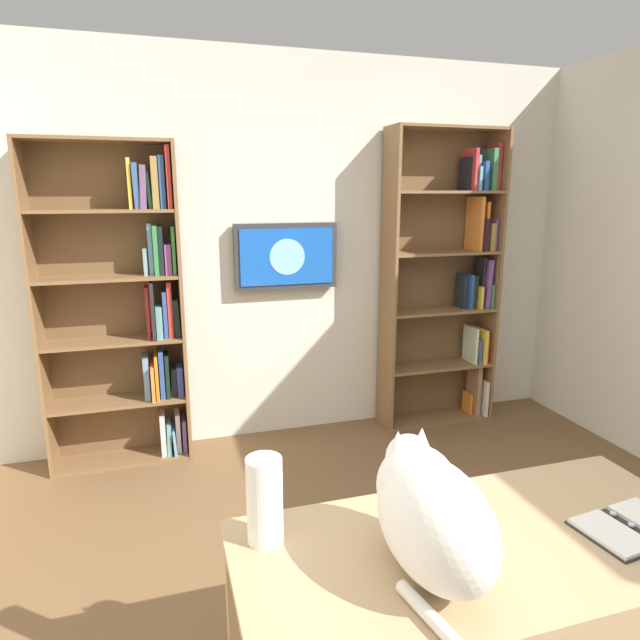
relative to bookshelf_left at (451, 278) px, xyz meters
name	(u,v)px	position (x,y,z in m)	size (l,w,h in m)	color
wall_back	(283,252)	(1.27, -0.16, 0.22)	(4.52, 0.06, 2.70)	silver
bookshelf_left	(451,278)	(0.00, 0.00, 0.00)	(0.88, 0.28, 2.22)	brown
bookshelf_right	(129,306)	(2.33, 0.00, -0.08)	(0.89, 0.28, 2.08)	brown
wall_mounted_tv	(286,256)	(1.27, -0.08, 0.20)	(0.73, 0.07, 0.46)	#333338
desk	(488,575)	(1.23, 2.41, -0.50)	(1.53, 0.69, 0.73)	tan
cat	(429,509)	(1.46, 2.43, -0.22)	(0.27, 0.61, 0.36)	white
open_binder	(631,527)	(0.76, 2.47, -0.39)	(0.35, 0.26, 0.02)	#26262B
paper_towel_roll	(265,500)	(1.88, 2.18, -0.26)	(0.11, 0.11, 0.27)	white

